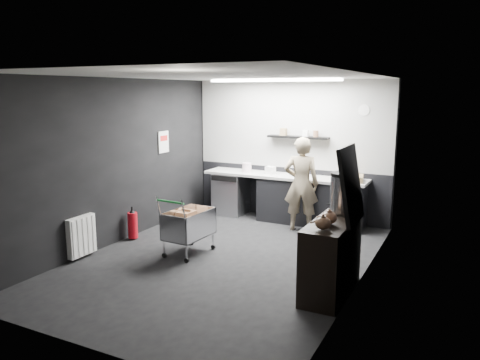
% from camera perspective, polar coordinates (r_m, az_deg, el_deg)
% --- Properties ---
extents(floor, '(5.50, 5.50, 0.00)m').
position_cam_1_polar(floor, '(7.12, -2.00, -9.67)').
color(floor, black).
rests_on(floor, ground).
extents(ceiling, '(5.50, 5.50, 0.00)m').
position_cam_1_polar(ceiling, '(6.67, -2.16, 12.60)').
color(ceiling, silver).
rests_on(ceiling, wall_back).
extents(wall_back, '(5.50, 0.00, 5.50)m').
position_cam_1_polar(wall_back, '(9.25, 6.15, 3.68)').
color(wall_back, black).
rests_on(wall_back, floor).
extents(wall_front, '(5.50, 0.00, 5.50)m').
position_cam_1_polar(wall_front, '(4.60, -18.78, -4.17)').
color(wall_front, black).
rests_on(wall_front, floor).
extents(wall_left, '(0.00, 5.50, 5.50)m').
position_cam_1_polar(wall_left, '(7.91, -14.90, 2.16)').
color(wall_left, black).
rests_on(wall_left, floor).
extents(wall_right, '(0.00, 5.50, 5.50)m').
position_cam_1_polar(wall_right, '(6.08, 14.71, -0.38)').
color(wall_right, black).
rests_on(wall_right, floor).
extents(kitchen_wall_panel, '(3.95, 0.02, 1.70)m').
position_cam_1_polar(kitchen_wall_panel, '(9.18, 6.17, 6.76)').
color(kitchen_wall_panel, '#B0B0AC').
rests_on(kitchen_wall_panel, wall_back).
extents(dado_panel, '(3.95, 0.02, 1.00)m').
position_cam_1_polar(dado_panel, '(9.37, 6.00, -1.50)').
color(dado_panel, black).
rests_on(dado_panel, wall_back).
extents(floating_shelf, '(1.20, 0.22, 0.04)m').
position_cam_1_polar(floating_shelf, '(9.03, 7.08, 5.21)').
color(floating_shelf, black).
rests_on(floating_shelf, wall_back).
extents(wall_clock, '(0.20, 0.03, 0.20)m').
position_cam_1_polar(wall_clock, '(8.76, 14.88, 8.24)').
color(wall_clock, white).
rests_on(wall_clock, wall_back).
extents(poster, '(0.02, 0.30, 0.40)m').
position_cam_1_polar(poster, '(8.88, -9.31, 4.60)').
color(poster, white).
rests_on(poster, wall_left).
extents(poster_red_band, '(0.02, 0.22, 0.10)m').
position_cam_1_polar(poster_red_band, '(8.87, -9.30, 5.05)').
color(poster_red_band, red).
rests_on(poster_red_band, poster).
extents(radiator, '(0.10, 0.50, 0.60)m').
position_cam_1_polar(radiator, '(7.45, -18.77, -6.47)').
color(radiator, white).
rests_on(radiator, wall_left).
extents(ceiling_strip, '(2.40, 0.20, 0.04)m').
position_cam_1_polar(ceiling_strip, '(8.34, 4.11, 12.03)').
color(ceiling_strip, white).
rests_on(ceiling_strip, ceiling).
extents(prep_counter, '(3.20, 0.61, 0.90)m').
position_cam_1_polar(prep_counter, '(9.05, 6.10, -2.22)').
color(prep_counter, black).
rests_on(prep_counter, floor).
extents(person, '(0.70, 0.55, 1.70)m').
position_cam_1_polar(person, '(8.43, 7.48, -0.50)').
color(person, '#C3B89A').
rests_on(person, floor).
extents(shopping_cart, '(0.56, 0.88, 0.93)m').
position_cam_1_polar(shopping_cart, '(7.28, -6.29, -5.59)').
color(shopping_cart, silver).
rests_on(shopping_cart, floor).
extents(sideboard, '(0.53, 1.24, 1.85)m').
position_cam_1_polar(sideboard, '(5.96, 11.29, -8.03)').
color(sideboard, black).
rests_on(sideboard, floor).
extents(fire_extinguisher, '(0.16, 0.16, 0.54)m').
position_cam_1_polar(fire_extinguisher, '(8.17, -12.95, -5.28)').
color(fire_extinguisher, red).
rests_on(fire_extinguisher, floor).
extents(cardboard_box, '(0.62, 0.51, 0.11)m').
position_cam_1_polar(cardboard_box, '(8.59, 12.93, 0.25)').
color(cardboard_box, olive).
rests_on(cardboard_box, prep_counter).
extents(pink_tub, '(0.18, 0.18, 0.18)m').
position_cam_1_polar(pink_tub, '(9.30, 0.84, 1.55)').
color(pink_tub, silver).
rests_on(pink_tub, prep_counter).
extents(white_container, '(0.19, 0.15, 0.15)m').
position_cam_1_polar(white_container, '(9.04, 3.72, 1.17)').
color(white_container, white).
rests_on(white_container, prep_counter).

